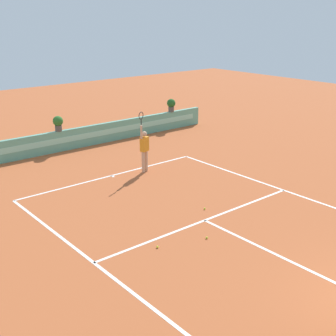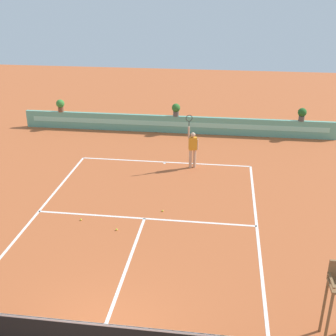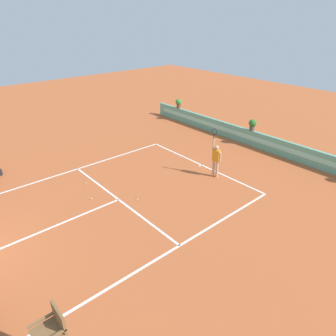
# 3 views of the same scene
# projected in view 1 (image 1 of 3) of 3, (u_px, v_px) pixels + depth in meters

# --- Properties ---
(ground_plane) EXTENTS (60.00, 60.00, 0.00)m
(ground_plane) POSITION_uv_depth(u_px,v_px,m) (214.00, 225.00, 14.37)
(ground_plane) COLOR #B2562D
(court_lines) EXTENTS (8.32, 11.94, 0.01)m
(court_lines) POSITION_uv_depth(u_px,v_px,m) (198.00, 217.00, 14.89)
(court_lines) COLOR white
(court_lines) RESTS_ON ground
(back_wall_barrier) EXTENTS (18.00, 0.21, 1.00)m
(back_wall_barrier) POSITION_uv_depth(u_px,v_px,m) (59.00, 141.00, 21.77)
(back_wall_barrier) COLOR #60A88E
(back_wall_barrier) RESTS_ON ground
(tennis_player) EXTENTS (0.60, 0.32, 2.58)m
(tennis_player) POSITION_uv_depth(u_px,v_px,m) (144.00, 148.00, 18.80)
(tennis_player) COLOR tan
(tennis_player) RESTS_ON ground
(tennis_ball_near_baseline) EXTENTS (0.07, 0.07, 0.07)m
(tennis_ball_near_baseline) POSITION_uv_depth(u_px,v_px,m) (157.00, 247.00, 12.94)
(tennis_ball_near_baseline) COLOR #CCE033
(tennis_ball_near_baseline) RESTS_ON ground
(tennis_ball_mid_court) EXTENTS (0.07, 0.07, 0.07)m
(tennis_ball_mid_court) POSITION_uv_depth(u_px,v_px,m) (205.00, 209.00, 15.46)
(tennis_ball_mid_court) COLOR #CCE033
(tennis_ball_mid_court) RESTS_ON ground
(tennis_ball_by_sideline) EXTENTS (0.07, 0.07, 0.07)m
(tennis_ball_by_sideline) POSITION_uv_depth(u_px,v_px,m) (207.00, 238.00, 13.47)
(tennis_ball_by_sideline) COLOR #CCE033
(tennis_ball_by_sideline) RESTS_ON ground
(potted_plant_far_right) EXTENTS (0.48, 0.48, 0.72)m
(potted_plant_far_right) POSITION_uv_depth(u_px,v_px,m) (171.00, 104.00, 25.69)
(potted_plant_far_right) COLOR #514C47
(potted_plant_far_right) RESTS_ON back_wall_barrier
(potted_plant_centre) EXTENTS (0.48, 0.48, 0.72)m
(potted_plant_centre) POSITION_uv_depth(u_px,v_px,m) (58.00, 123.00, 21.48)
(potted_plant_centre) COLOR #514C47
(potted_plant_centre) RESTS_ON back_wall_barrier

